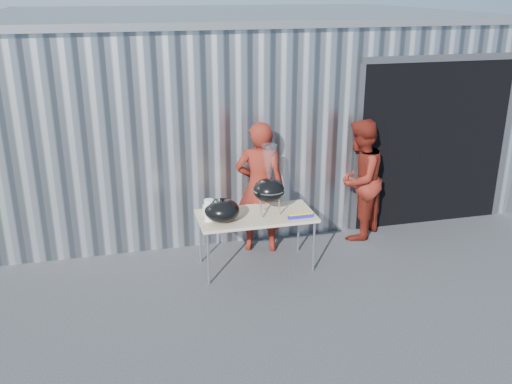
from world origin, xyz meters
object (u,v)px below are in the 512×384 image
object	(u,v)px
folding_table	(256,217)
kettle_grill	(269,183)
person_bystander	(359,180)
person_cook	(260,188)

from	to	relation	value
folding_table	kettle_grill	xyz separation A→B (m)	(0.16, -0.03, 0.47)
person_bystander	person_cook	bearing A→B (deg)	-39.98
folding_table	kettle_grill	world-z (taller)	kettle_grill
kettle_grill	person_bystander	size ratio (longest dim) A/B	0.52
kettle_grill	folding_table	bearing A→B (deg)	168.79
kettle_grill	person_bystander	world-z (taller)	person_bystander
kettle_grill	person_cook	distance (m)	0.61
folding_table	person_bystander	bearing A→B (deg)	19.54
folding_table	kettle_grill	size ratio (longest dim) A/B	1.62
folding_table	kettle_grill	bearing A→B (deg)	-11.21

